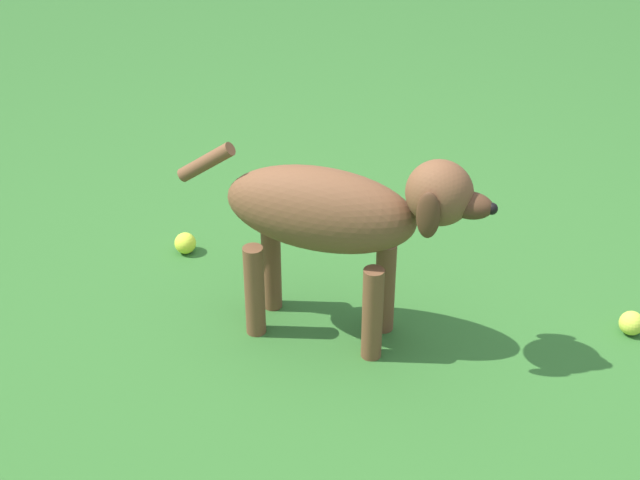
# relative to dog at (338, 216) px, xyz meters

# --- Properties ---
(ground) EXTENTS (14.00, 14.00, 0.00)m
(ground) POSITION_rel_dog_xyz_m (0.08, -0.02, -0.37)
(ground) COLOR #2D6026
(dog) EXTENTS (0.73, 0.45, 0.55)m
(dog) POSITION_rel_dog_xyz_m (0.00, 0.00, 0.00)
(dog) COLOR brown
(dog) RESTS_ON ground
(tennis_ball_0) EXTENTS (0.07, 0.07, 0.07)m
(tennis_ball_0) POSITION_rel_dog_xyz_m (0.53, 0.59, -0.33)
(tennis_ball_0) COLOR #C6D53E
(tennis_ball_0) RESTS_ON ground
(tennis_ball_1) EXTENTS (0.07, 0.07, 0.07)m
(tennis_ball_1) POSITION_rel_dog_xyz_m (-0.61, -0.07, -0.33)
(tennis_ball_1) COLOR #CEDB35
(tennis_ball_1) RESTS_ON ground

